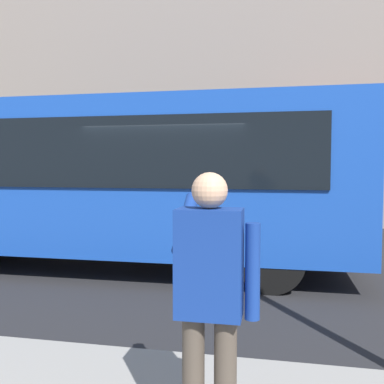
# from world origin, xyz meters

# --- Properties ---
(ground_plane) EXTENTS (60.00, 60.00, 0.00)m
(ground_plane) POSITION_xyz_m (0.00, 0.00, 0.00)
(ground_plane) COLOR #232326
(building_facade_far) EXTENTS (28.00, 1.55, 12.00)m
(building_facade_far) POSITION_xyz_m (-0.02, -6.80, 5.99)
(building_facade_far) COLOR gray
(building_facade_far) RESTS_ON ground_plane
(red_bus) EXTENTS (9.05, 2.54, 3.08)m
(red_bus) POSITION_xyz_m (1.38, -0.17, 1.68)
(red_bus) COLOR #1947AD
(red_bus) RESTS_ON ground_plane
(pedestrian_photographer) EXTENTS (0.53, 0.52, 1.70)m
(pedestrian_photographer) POSITION_xyz_m (-1.33, 4.76, 1.14)
(pedestrian_photographer) COLOR #4C4238
(pedestrian_photographer) RESTS_ON sidewalk_curb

